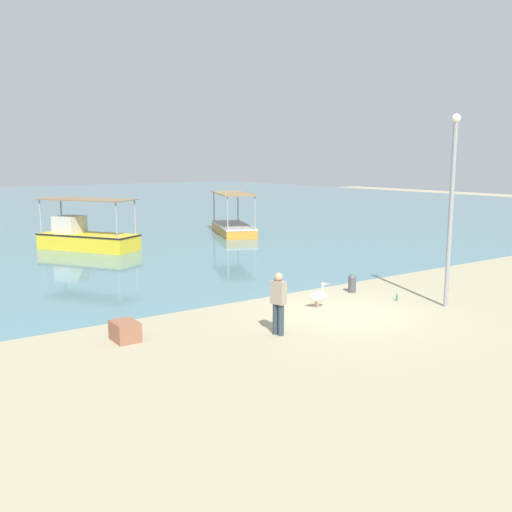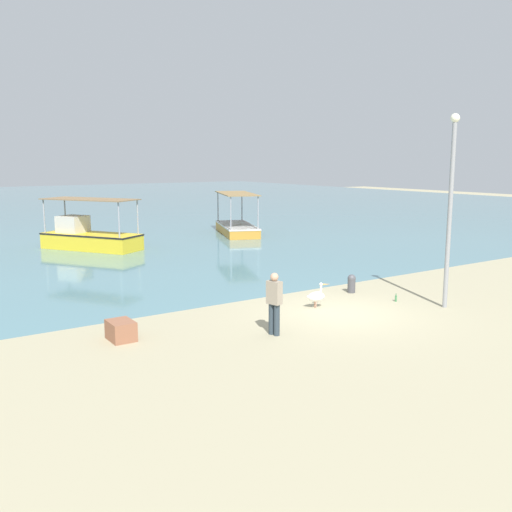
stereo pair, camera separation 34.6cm
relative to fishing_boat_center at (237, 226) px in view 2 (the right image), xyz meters
The scene contains 10 objects.
ground 19.20m from the fishing_boat_center, 112.49° to the right, with size 120.00×120.00×0.00m, color tan.
harbor_water 31.14m from the fishing_boat_center, 103.64° to the left, with size 110.00×90.00×0.00m, color slate.
fishing_boat_center is the anchor object (origin of this frame).
fishing_boat_near_right 9.72m from the fishing_boat_center, behind, with size 4.41×5.46×2.63m.
pelican 18.41m from the fishing_boat_center, 114.21° to the right, with size 0.80×0.42×0.80m.
lamp_post 19.67m from the fishing_boat_center, 102.25° to the right, with size 0.28×0.28×6.00m.
mooring_bollard 16.71m from the fishing_boat_center, 108.09° to the right, with size 0.29×0.29×0.65m.
fisherman_standing 21.04m from the fishing_boat_center, 119.33° to the right, with size 0.31×0.44×1.69m.
cargo_crate 21.53m from the fishing_boat_center, 130.06° to the right, with size 0.81×0.60×0.51m, color #925B41.
glass_bottle 18.30m from the fishing_boat_center, 105.38° to the right, with size 0.07×0.07×0.27m.
Camera 2 is at (-11.55, -12.50, 4.63)m, focal length 40.00 mm.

